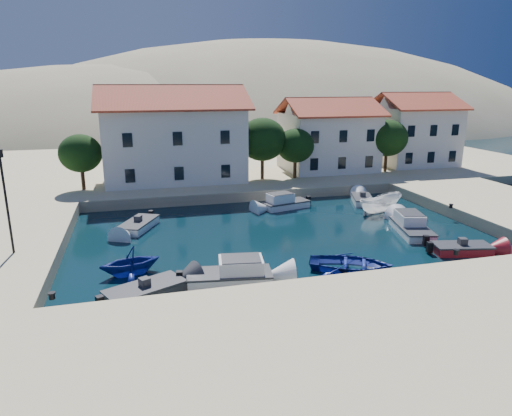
% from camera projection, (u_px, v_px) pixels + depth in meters
% --- Properties ---
extents(ground, '(400.00, 400.00, 0.00)m').
position_uv_depth(ground, '(337.00, 291.00, 24.62)').
color(ground, black).
rests_on(ground, ground).
extents(quay_south, '(52.00, 12.00, 1.00)m').
position_uv_depth(quay_south, '(399.00, 341.00, 18.90)').
color(quay_south, beige).
rests_on(quay_south, ground).
extents(quay_east, '(11.00, 20.00, 1.00)m').
position_uv_depth(quay_east, '(508.00, 209.00, 38.94)').
color(quay_east, beige).
rests_on(quay_east, ground).
extents(quay_north, '(80.00, 36.00, 1.00)m').
position_uv_depth(quay_north, '(229.00, 165.00, 60.41)').
color(quay_north, beige).
rests_on(quay_north, ground).
extents(hills, '(254.00, 176.00, 99.00)m').
position_uv_depth(hills, '(233.00, 191.00, 151.14)').
color(hills, '#988D67').
rests_on(hills, ground).
extents(building_left, '(14.70, 9.45, 9.70)m').
position_uv_depth(building_left, '(173.00, 132.00, 47.66)').
color(building_left, white).
rests_on(building_left, quay_north).
extents(building_mid, '(10.50, 8.40, 8.30)m').
position_uv_depth(building_mid, '(328.00, 134.00, 53.28)').
color(building_mid, white).
rests_on(building_mid, quay_north).
extents(building_right, '(9.45, 8.40, 8.80)m').
position_uv_depth(building_right, '(414.00, 128.00, 57.14)').
color(building_right, white).
rests_on(building_right, quay_north).
extents(trees, '(37.30, 5.30, 6.45)m').
position_uv_depth(trees, '(276.00, 143.00, 48.21)').
color(trees, '#382314').
rests_on(trees, quay_north).
extents(lamppost, '(0.35, 0.25, 6.22)m').
position_uv_depth(lamppost, '(5.00, 192.00, 26.46)').
color(lamppost, black).
rests_on(lamppost, quay_west).
extents(bollards, '(29.36, 9.56, 0.30)m').
position_uv_depth(bollards, '(353.00, 243.00, 28.63)').
color(bollards, black).
rests_on(bollards, ground).
extents(motorboat_grey_sw, '(4.53, 3.45, 1.25)m').
position_uv_depth(motorboat_grey_sw, '(145.00, 291.00, 23.93)').
color(motorboat_grey_sw, '#303134').
rests_on(motorboat_grey_sw, ground).
extents(cabin_cruiser_south, '(4.98, 2.72, 1.60)m').
position_uv_depth(cabin_cruiser_south, '(229.00, 274.00, 25.59)').
color(cabin_cruiser_south, white).
rests_on(cabin_cruiser_south, ground).
extents(rowboat_south, '(5.97, 5.31, 1.02)m').
position_uv_depth(rowboat_south, '(350.00, 270.00, 27.45)').
color(rowboat_south, navy).
rests_on(rowboat_south, ground).
extents(motorboat_red_se, '(3.97, 2.42, 1.25)m').
position_uv_depth(motorboat_red_se, '(462.00, 249.00, 30.07)').
color(motorboat_red_se, maroon).
rests_on(motorboat_red_se, ground).
extents(cabin_cruiser_east, '(3.25, 5.38, 1.60)m').
position_uv_depth(cabin_cruiser_east, '(412.00, 227.00, 34.08)').
color(cabin_cruiser_east, white).
rests_on(cabin_cruiser_east, ground).
extents(boat_east, '(4.89, 2.92, 1.77)m').
position_uv_depth(boat_east, '(380.00, 213.00, 39.62)').
color(boat_east, white).
rests_on(boat_east, ground).
extents(motorboat_white_ne, '(2.87, 4.07, 1.25)m').
position_uv_depth(motorboat_white_ne, '(362.00, 200.00, 42.87)').
color(motorboat_white_ne, white).
rests_on(motorboat_white_ne, ground).
extents(rowboat_west, '(4.09, 3.74, 1.83)m').
position_uv_depth(rowboat_west, '(131.00, 274.00, 26.87)').
color(rowboat_west, navy).
rests_on(rowboat_west, ground).
extents(motorboat_white_west, '(3.42, 4.48, 1.25)m').
position_uv_depth(motorboat_white_west, '(139.00, 225.00, 35.17)').
color(motorboat_white_west, white).
rests_on(motorboat_white_west, ground).
extents(cabin_cruiser_north, '(4.54, 2.76, 1.60)m').
position_uv_depth(cabin_cruiser_north, '(286.00, 203.00, 41.03)').
color(cabin_cruiser_north, white).
rests_on(cabin_cruiser_north, ground).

